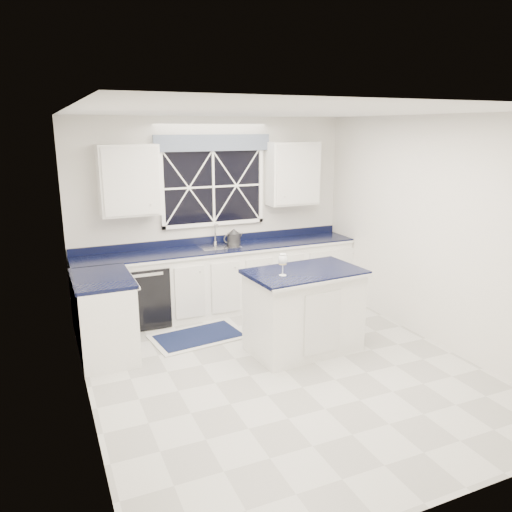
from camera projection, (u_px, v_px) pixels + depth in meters
name	position (u px, v px, depth m)	size (l,w,h in m)	color
ground	(283.00, 369.00, 5.44)	(4.50, 4.50, 0.00)	beige
back_wall	(213.00, 215.00, 7.09)	(4.00, 0.10, 2.70)	silver
base_cabinets	(202.00, 287.00, 6.78)	(3.99, 1.60, 0.90)	white
countertop	(221.00, 248.00, 6.94)	(3.98, 0.64, 0.04)	black
dishwasher	(143.00, 293.00, 6.63)	(0.60, 0.58, 0.82)	black
window	(213.00, 181.00, 6.93)	(1.65, 0.09, 1.26)	black
upper_cabinets	(216.00, 177.00, 6.81)	(3.10, 0.34, 0.90)	white
faucet	(216.00, 233.00, 7.06)	(0.05, 0.20, 0.30)	#BCBCBF
island	(304.00, 310.00, 5.80)	(1.36, 0.88, 0.97)	white
rug	(198.00, 336.00, 6.26)	(1.22, 0.83, 0.02)	beige
kettle	(234.00, 237.00, 7.09)	(0.31, 0.22, 0.22)	#313134
wine_glass	(283.00, 261.00, 5.44)	(0.10, 0.10, 0.25)	white
soap_bottle	(235.00, 235.00, 7.21)	(0.09, 0.09, 0.20)	silver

